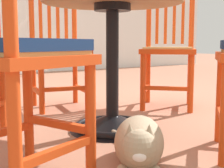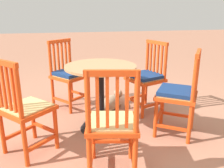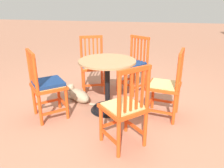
{
  "view_description": "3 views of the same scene",
  "coord_description": "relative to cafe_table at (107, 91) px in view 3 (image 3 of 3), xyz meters",
  "views": [
    {
      "loc": [
        -1.06,
        -1.56,
        0.49
      ],
      "look_at": [
        -0.07,
        -0.1,
        0.27
      ],
      "focal_mm": 51.29,
      "sensor_mm": 36.0,
      "label": 1
    },
    {
      "loc": [
        0.31,
        2.32,
        1.29
      ],
      "look_at": [
        -0.18,
        -0.06,
        0.53
      ],
      "focal_mm": 38.12,
      "sensor_mm": 36.0,
      "label": 2
    },
    {
      "loc": [
        2.73,
        0.48,
        1.51
      ],
      "look_at": [
        -0.14,
        -0.04,
        0.37
      ],
      "focal_mm": 36.03,
      "sensor_mm": 36.0,
      "label": 3
    }
  ],
  "objects": [
    {
      "name": "orange_chair_at_corner",
      "position": [
        0.32,
        -0.73,
        0.16
      ],
      "size": [
        0.56,
        0.56,
        0.91
      ],
      "color": "#D64214",
      "rests_on": "ground_plane"
    },
    {
      "name": "orange_chair_near_fence",
      "position": [
        -0.66,
        -0.38,
        0.16
      ],
      "size": [
        0.52,
        0.52,
        0.91
      ],
      "color": "#D64214",
      "rests_on": "ground_plane"
    },
    {
      "name": "orange_chair_by_planter",
      "position": [
        0.04,
        0.78,
        0.15
      ],
      "size": [
        0.47,
        0.47,
        0.91
      ],
      "color": "#D64214",
      "rests_on": "ground_plane"
    },
    {
      "name": "cafe_table",
      "position": [
        0.0,
        0.0,
        0.0
      ],
      "size": [
        0.76,
        0.76,
        0.73
      ],
      "color": "black",
      "rests_on": "ground_plane"
    },
    {
      "name": "ground_plane",
      "position": [
        0.07,
        0.1,
        -0.28
      ],
      "size": [
        24.0,
        24.0,
        0.0
      ],
      "primitive_type": "plane",
      "color": "#A36B51"
    },
    {
      "name": "tabby_cat",
      "position": [
        -0.22,
        -0.51,
        -0.19
      ],
      "size": [
        0.43,
        0.68,
        0.23
      ],
      "color": "#9E896B",
      "rests_on": "ground_plane"
    },
    {
      "name": "orange_chair_facing_out",
      "position": [
        0.75,
        0.33,
        0.15
      ],
      "size": [
        0.57,
        0.57,
        0.91
      ],
      "color": "#D64214",
      "rests_on": "ground_plane"
    },
    {
      "name": "orange_chair_tucked_in",
      "position": [
        -0.77,
        0.28,
        0.16
      ],
      "size": [
        0.56,
        0.56,
        0.91
      ],
      "color": "#D64214",
      "rests_on": "ground_plane"
    }
  ]
}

